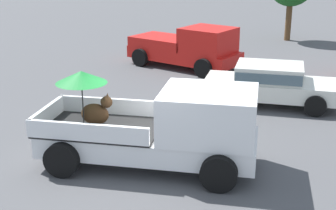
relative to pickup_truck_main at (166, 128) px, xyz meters
The scene contains 4 objects.
ground_plane 1.05m from the pickup_truck_main, behind, with size 80.00×80.00×0.00m, color #4C4C4F.
pickup_truck_main is the anchor object (origin of this frame).
pickup_truck_far 9.60m from the pickup_truck_main, 105.61° to the left, with size 5.11×3.14×1.80m.
parked_sedan_near 5.75m from the pickup_truck_main, 74.90° to the left, with size 4.48×2.37×1.33m.
Camera 1 is at (4.12, -9.53, 4.93)m, focal length 51.28 mm.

